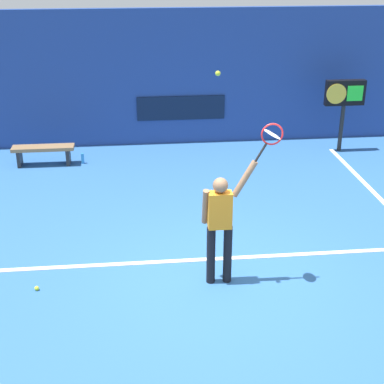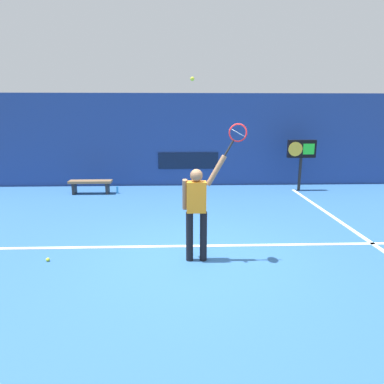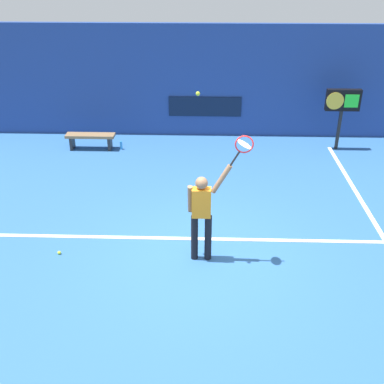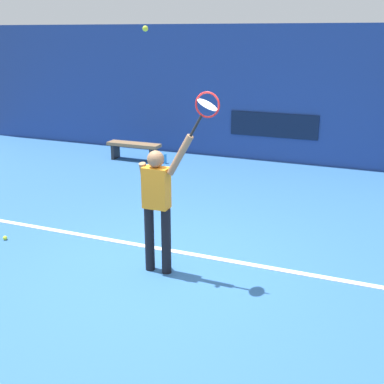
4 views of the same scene
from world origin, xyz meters
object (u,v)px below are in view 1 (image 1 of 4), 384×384
object	(u,v)px
tennis_player	(220,221)
tennis_racket	(271,136)
scoreboard_clock	(345,96)
spare_ball	(37,288)
tennis_ball	(218,73)
court_bench	(43,151)
water_bottle	(83,158)

from	to	relation	value
tennis_player	tennis_racket	size ratio (longest dim) A/B	3.18
tennis_player	scoreboard_clock	distance (m)	6.78
scoreboard_clock	spare_ball	distance (m)	8.68
tennis_racket	spare_ball	distance (m)	4.06
spare_ball	tennis_player	bearing A→B (deg)	-0.72
tennis_player	tennis_ball	world-z (taller)	tennis_ball
tennis_player	tennis_racket	bearing A→B (deg)	-0.36
court_bench	water_bottle	bearing A→B (deg)	0.00
tennis_player	water_bottle	xyz separation A→B (m)	(-2.41, 5.32, -0.89)
tennis_player	tennis_ball	distance (m)	2.16
tennis_ball	court_bench	distance (m)	6.86
tennis_player	spare_ball	xyz separation A→B (m)	(-2.71, 0.03, -0.98)
tennis_ball	scoreboard_clock	size ratio (longest dim) A/B	0.04
tennis_racket	water_bottle	world-z (taller)	tennis_racket
scoreboard_clock	tennis_racket	bearing A→B (deg)	-119.56
water_bottle	tennis_ball	bearing A→B (deg)	-66.56
spare_ball	water_bottle	bearing A→B (deg)	86.73
court_bench	scoreboard_clock	bearing A→B (deg)	2.12
tennis_racket	court_bench	size ratio (longest dim) A/B	0.44
spare_ball	court_bench	bearing A→B (deg)	96.17
tennis_ball	spare_ball	world-z (taller)	tennis_ball
water_bottle	spare_ball	distance (m)	5.29
tennis_racket	court_bench	bearing A→B (deg)	126.62
tennis_ball	scoreboard_clock	xyz separation A→B (m)	(3.92, 5.63, -1.80)
tennis_player	spare_ball	distance (m)	2.88
tennis_player	court_bench	bearing A→B (deg)	121.68
court_bench	spare_ball	distance (m)	5.32
tennis_ball	spare_ball	distance (m)	4.09
tennis_ball	water_bottle	size ratio (longest dim) A/B	0.28
tennis_racket	spare_ball	xyz separation A→B (m)	(-3.38, 0.04, -2.24)
court_bench	water_bottle	distance (m)	0.90
tennis_ball	scoreboard_clock	world-z (taller)	tennis_ball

